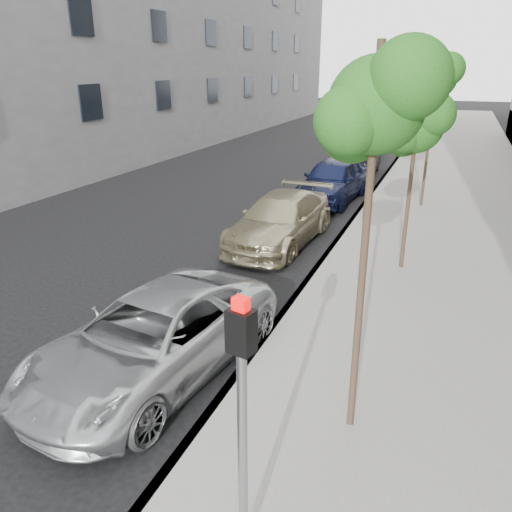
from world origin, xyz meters
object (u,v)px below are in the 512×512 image
Objects in this scene: tree_near at (379,107)px; sedan_blue at (333,180)px; tree_mid at (418,126)px; sedan_rear at (364,143)px; suv at (280,220)px; minivan at (154,337)px; tree_far at (437,78)px; signal_pole at (242,404)px; sedan_black at (360,160)px.

tree_near is 13.92m from sedan_blue.
sedan_rear is (-4.09, 17.23, -2.93)m from tree_mid.
tree_mid is at bearing -11.23° from suv.
tree_near is 1.02× the size of minivan.
tree_near is at bearing -60.30° from suv.
suv is at bearing -92.20° from sedan_rear.
tree_far reaches higher than minivan.
tree_far is at bearing 4.94° from sedan_blue.
tree_mid reaches higher than sedan_blue.
suv is at bearing 165.25° from tree_mid.
signal_pole is 26.41m from sedan_rear.
sedan_rear reaches higher than minivan.
tree_mid is at bearing -90.00° from tree_far.
sedan_blue is (-2.72, 15.40, -1.19)m from signal_pole.
sedan_black is (-3.33, 11.78, -2.92)m from tree_mid.
signal_pole is at bearing -75.54° from sedan_blue.
signal_pole is (-0.68, -8.93, -1.65)m from tree_mid.
sedan_black is at bearing 91.70° from suv.
tree_far is 1.16× the size of sedan_black.
tree_far is 15.65m from signal_pole.
tree_near is 1.13× the size of sedan_black.
sedan_black is (-2.64, 20.70, -1.26)m from signal_pole.
minivan is 12.73m from sedan_blue.
signal_pole reaches higher than sedan_rear.
tree_mid reaches higher than suv.
sedan_rear is (-4.09, 23.73, -3.81)m from tree_near.
signal_pole is (-0.68, -15.43, -2.57)m from tree_far.
minivan is at bearing 175.96° from tree_near.
sedan_black reaches higher than sedan_rear.
sedan_rear is (-4.09, 10.73, -3.84)m from tree_far.
sedan_blue is at bearing -90.00° from sedan_rear.
tree_mid is at bearing 90.00° from tree_near.
suv is 16.27m from sedan_rear.
tree_mid is 17.95m from sedan_rear.
sedan_blue is 5.31m from sedan_black.
suv is 1.03× the size of sedan_blue.
sedan_black is (-3.33, 18.28, -3.80)m from tree_near.
tree_far is (0.00, 6.50, 0.91)m from tree_mid.
suv is (-3.67, -5.53, -3.86)m from tree_far.
tree_mid reaches higher than sedan_black.
sedan_blue is at bearing 117.72° from tree_mid.
suv is at bearing -88.36° from sedan_blue.
tree_far reaches higher than suv.
minivan is (-3.45, 0.24, -3.85)m from tree_near.
tree_mid reaches higher than minivan.
sedan_blue is 1.06× the size of sedan_black.
minivan is at bearing -85.79° from sedan_blue.
tree_far is at bearing -72.81° from sedan_rear.
minivan is (-3.45, -6.26, -2.97)m from tree_mid.
signal_pole reaches higher than minivan.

